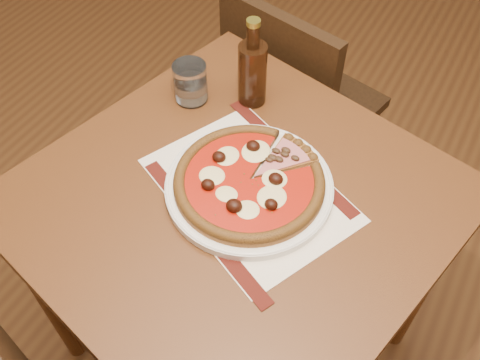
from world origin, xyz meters
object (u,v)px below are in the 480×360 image
Objects in this scene: bottle at (252,71)px; chair_far at (293,101)px; pizza at (249,181)px; water_glass at (190,82)px; plate at (249,187)px; table at (236,224)px.

chair_far is at bearing 94.26° from bottle.
water_glass is at bearing 144.70° from pizza.
plate is at bearing 117.66° from chair_far.
pizza reaches higher than plate.
bottle is at bearing 107.24° from chair_far.
bottle is at bearing 111.80° from table.
water_glass is at bearing 88.23° from chair_far.
table is 10.04× the size of water_glass.
water_glass is at bearing -153.20° from bottle.
water_glass reaches higher than table.
plate is 3.58× the size of water_glass.
plate is 0.02m from pizza.
table is at bearing -68.20° from bottle.
bottle reaches higher than plate.
plate is 0.29m from bottle.
bottle is at bearing 117.18° from pizza.
plate is 1.56× the size of bottle.
bottle is at bearing 26.80° from water_glass.
water_glass is at bearing 138.87° from table.
pizza reaches higher than table.
table is 0.64m from chair_far.
bottle is at bearing 117.24° from plate.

